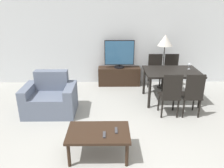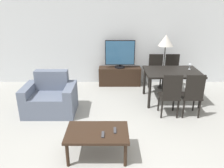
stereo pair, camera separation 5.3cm
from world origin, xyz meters
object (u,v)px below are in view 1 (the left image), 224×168
object	(u,v)px
coffee_table	(98,134)
dining_chair_near	(170,93)
tv	(119,54)
remote_secondary	(104,135)
dining_chair_near_right	(192,93)
floor_lamp	(165,42)
wine_glass_left	(189,65)
dining_chair_far	(172,71)
remote_primary	(116,130)
armchair	(50,99)
dining_table	(172,74)
dining_chair_far_left	(155,71)
tv_stand	(119,76)

from	to	relation	value
coffee_table	dining_chair_near	size ratio (longest dim) A/B	1.00
tv	remote_secondary	distance (m)	3.22
dining_chair_near_right	floor_lamp	bearing A→B (deg)	97.96
tv	wine_glass_left	bearing A→B (deg)	-30.19
dining_chair_near	remote_secondary	world-z (taller)	dining_chair_near
coffee_table	dining_chair_far	bearing A→B (deg)	56.41
floor_lamp	wine_glass_left	world-z (taller)	floor_lamp
dining_chair_near	remote_primary	world-z (taller)	dining_chair_near
armchair	remote_primary	size ratio (longest dim) A/B	7.10
dining_chair_near	dining_chair_far	bearing A→B (deg)	74.07
dining_table	dining_chair_far_left	bearing A→B (deg)	105.93
tv_stand	remote_secondary	world-z (taller)	tv_stand
dining_table	wine_glass_left	xyz separation A→B (m)	(0.44, 0.13, 0.19)
floor_lamp	remote_secondary	bearing A→B (deg)	-117.38
dining_chair_far	remote_secondary	world-z (taller)	dining_chair_far
dining_table	dining_chair_near_right	size ratio (longest dim) A/B	1.34
dining_chair_near_right	wine_glass_left	xyz separation A→B (m)	(0.22, 0.90, 0.34)
dining_chair_far	wine_glass_left	size ratio (longest dim) A/B	6.44
armchair	coffee_table	size ratio (longest dim) A/B	1.13
coffee_table	dining_chair_far_left	bearing A→B (deg)	63.20
dining_chair_far_left	remote_secondary	world-z (taller)	dining_chair_far_left
wine_glass_left	dining_chair_near_right	bearing A→B (deg)	-103.41
dining_chair_far	armchair	bearing A→B (deg)	-155.42
tv	dining_chair_near_right	size ratio (longest dim) A/B	0.87
coffee_table	remote_primary	size ratio (longest dim) A/B	6.29
dining_chair_near	remote_primary	size ratio (longest dim) A/B	6.27
dining_chair_near_right	floor_lamp	size ratio (longest dim) A/B	0.65
tv	wine_glass_left	size ratio (longest dim) A/B	5.59
dining_chair_near	dining_chair_far_left	xyz separation A→B (m)	(0.00, 1.54, 0.00)
dining_chair_far_left	dining_chair_near	bearing A→B (deg)	-90.00
tv_stand	dining_chair_far_left	xyz separation A→B (m)	(0.96, -0.30, 0.26)
coffee_table	remote_primary	bearing A→B (deg)	2.44
floor_lamp	remote_secondary	xyz separation A→B (m)	(-1.52, -2.94, -0.83)
dining_table	dining_chair_near	world-z (taller)	dining_chair_near
tv_stand	wine_glass_left	bearing A→B (deg)	-30.25
tv	dining_chair_far_left	xyz separation A→B (m)	(0.96, -0.30, -0.38)
tv_stand	floor_lamp	bearing A→B (deg)	-11.17
coffee_table	dining_chair_near	world-z (taller)	dining_chair_near
dining_chair_far_left	tv	bearing A→B (deg)	162.58
tv_stand	dining_chair_far	size ratio (longest dim) A/B	1.24
tv	coffee_table	world-z (taller)	tv
dining_chair_near_right	wine_glass_left	distance (m)	0.99
dining_chair_near	tv_stand	bearing A→B (deg)	117.44
coffee_table	remote_primary	world-z (taller)	remote_primary
dining_chair_near	remote_primary	bearing A→B (deg)	-132.92
coffee_table	remote_secondary	xyz separation A→B (m)	(0.09, -0.10, 0.06)
armchair	tv_stand	size ratio (longest dim) A/B	0.91
dining_table	wine_glass_left	distance (m)	0.49
remote_secondary	armchair	bearing A→B (deg)	127.67
coffee_table	remote_primary	distance (m)	0.27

